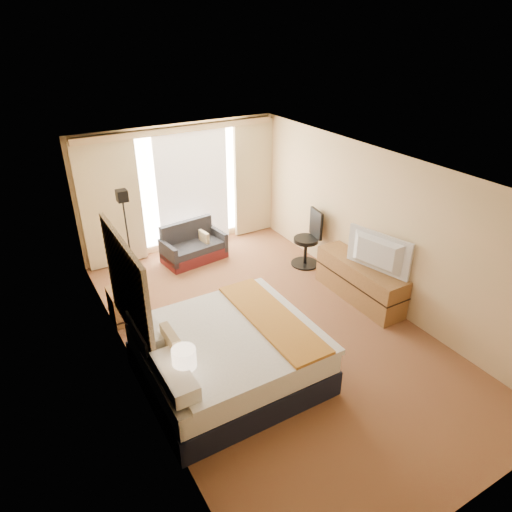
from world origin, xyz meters
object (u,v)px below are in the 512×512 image
media_dresser (360,281)px  floor_lamp (126,221)px  bed (228,355)px  nightstand_right (125,304)px  nightstand_left (184,405)px  desk_chair (309,241)px  television (375,254)px  lamp_right (119,264)px  loveseat (193,248)px  lamp_left (184,359)px

media_dresser → floor_lamp: size_ratio=0.95×
bed → floor_lamp: floor_lamp is taller
nightstand_right → nightstand_left: bearing=-90.0°
desk_chair → television: 1.86m
lamp_right → bed: bearing=-69.4°
nightstand_left → loveseat: (1.79, 3.87, -0.02)m
television → media_dresser: bearing=-23.4°
media_dresser → bed: bed is taller
nightstand_left → loveseat: size_ratio=0.42×
loveseat → lamp_right: lamp_right is taller
bed → floor_lamp: size_ratio=1.18×
floor_lamp → television: bearing=-38.8°
bed → lamp_left: 1.08m
nightstand_left → bed: (0.81, 0.40, 0.12)m
media_dresser → bed: 2.96m
loveseat → bed: bearing=-113.1°
nightstand_right → floor_lamp: 1.42m
nightstand_right → lamp_right: bearing=72.1°
loveseat → desk_chair: 2.33m
loveseat → lamp_left: lamp_left is taller
media_dresser → television: television is taller
desk_chair → lamp_left: desk_chair is taller
nightstand_left → media_dresser: (3.70, 1.05, 0.07)m
desk_chair → television: size_ratio=1.00×
lamp_left → television: (3.61, 0.78, 0.03)m
desk_chair → lamp_right: size_ratio=1.91×
bed → television: television is taller
lamp_left → lamp_right: lamp_right is taller
bed → television: (2.84, 0.34, 0.63)m
television → lamp_left: bearing=87.9°
nightstand_left → lamp_right: bearing=89.8°
bed → loveseat: (0.98, 3.47, -0.14)m
bed → loveseat: bed is taller
lamp_left → desk_chair: bearing=35.2°
nightstand_left → lamp_right: 2.63m
nightstand_left → lamp_right: lamp_right is taller
bed → desk_chair: bearing=36.5°
bed → lamp_left: size_ratio=3.82×
desk_chair → bed: bearing=-133.9°
loveseat → floor_lamp: bearing=-166.9°
lamp_left → lamp_right: 2.57m
nightstand_left → nightstand_right: (0.00, 2.50, 0.00)m
floor_lamp → lamp_left: bearing=-96.1°
media_dresser → nightstand_left: bearing=-164.2°
bed → desk_chair: size_ratio=1.96×
bed → loveseat: bearing=74.2°
lamp_left → media_dresser: bearing=16.7°
desk_chair → lamp_right: (-3.67, 0.00, 0.50)m
television → lamp_right: bearing=49.5°
nightstand_right → television: size_ratio=0.48×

